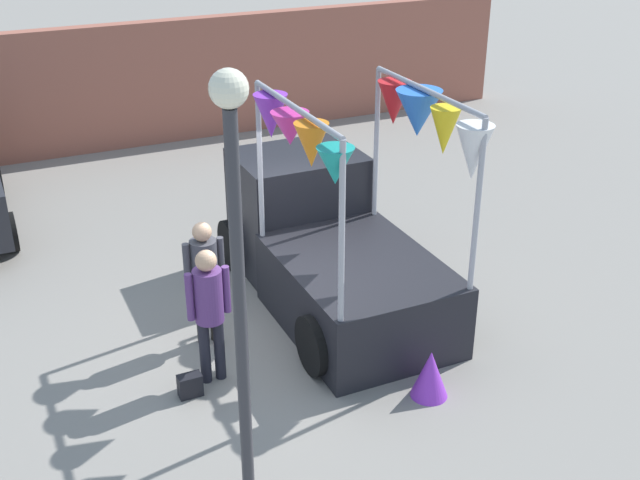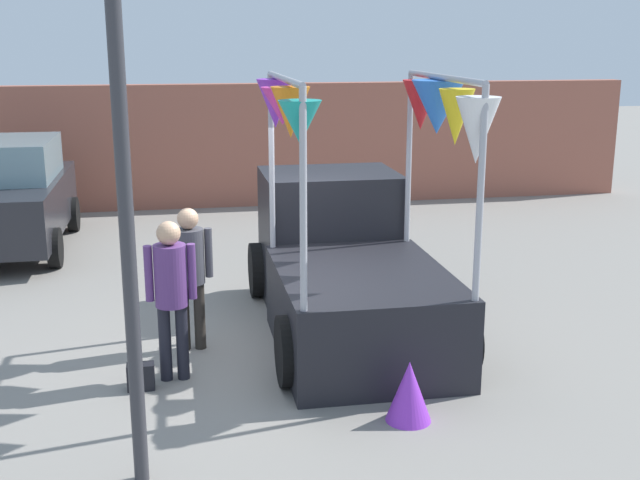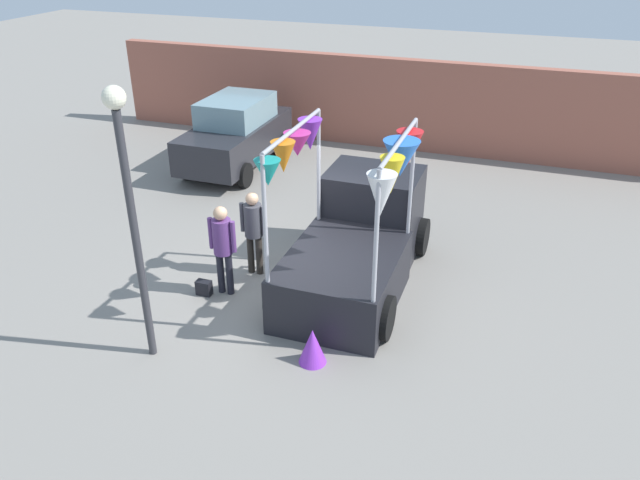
{
  "view_description": "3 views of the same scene",
  "coord_description": "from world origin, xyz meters",
  "px_view_note": "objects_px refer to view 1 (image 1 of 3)",
  "views": [
    {
      "loc": [
        -3.29,
        -8.45,
        5.75
      ],
      "look_at": [
        0.63,
        0.05,
        1.21
      ],
      "focal_mm": 45.0,
      "sensor_mm": 36.0,
      "label": 1
    },
    {
      "loc": [
        -1.0,
        -8.77,
        3.57
      ],
      "look_at": [
        0.6,
        0.05,
        1.28
      ],
      "focal_mm": 45.0,
      "sensor_mm": 36.0,
      "label": 2
    },
    {
      "loc": [
        3.76,
        -9.29,
        6.21
      ],
      "look_at": [
        0.7,
        -0.59,
        1.37
      ],
      "focal_mm": 35.0,
      "sensor_mm": 36.0,
      "label": 3
    }
  ],
  "objects_px": {
    "street_lamp": "(237,246)",
    "handbag": "(190,385)",
    "person_vendor": "(205,271)",
    "vendor_truck": "(327,236)",
    "person_customer": "(209,304)",
    "folded_kite_bundle_violet": "(430,374)"
  },
  "relations": [
    {
      "from": "vendor_truck",
      "to": "handbag",
      "type": "bearing_deg",
      "value": -148.48
    },
    {
      "from": "vendor_truck",
      "to": "street_lamp",
      "type": "distance_m",
      "value": 4.51
    },
    {
      "from": "street_lamp",
      "to": "folded_kite_bundle_violet",
      "type": "relative_size",
      "value": 7.11
    },
    {
      "from": "street_lamp",
      "to": "handbag",
      "type": "bearing_deg",
      "value": 92.08
    },
    {
      "from": "person_vendor",
      "to": "handbag",
      "type": "xyz_separation_m",
      "value": [
        -0.56,
        -1.04,
        -0.88
      ]
    },
    {
      "from": "person_customer",
      "to": "person_vendor",
      "type": "relative_size",
      "value": 1.03
    },
    {
      "from": "vendor_truck",
      "to": "person_vendor",
      "type": "xyz_separation_m",
      "value": [
        -1.93,
        -0.49,
        0.11
      ]
    },
    {
      "from": "folded_kite_bundle_violet",
      "to": "vendor_truck",
      "type": "bearing_deg",
      "value": 90.99
    },
    {
      "from": "handbag",
      "to": "folded_kite_bundle_violet",
      "type": "xyz_separation_m",
      "value": [
        2.54,
        -1.17,
        0.16
      ]
    },
    {
      "from": "person_customer",
      "to": "street_lamp",
      "type": "bearing_deg",
      "value": -98.11
    },
    {
      "from": "handbag",
      "to": "vendor_truck",
      "type": "bearing_deg",
      "value": 31.52
    },
    {
      "from": "person_customer",
      "to": "handbag",
      "type": "bearing_deg",
      "value": -150.26
    },
    {
      "from": "vendor_truck",
      "to": "person_vendor",
      "type": "distance_m",
      "value": 2.0
    },
    {
      "from": "vendor_truck",
      "to": "person_customer",
      "type": "bearing_deg",
      "value": -148.19
    },
    {
      "from": "person_vendor",
      "to": "folded_kite_bundle_violet",
      "type": "distance_m",
      "value": 3.05
    },
    {
      "from": "handbag",
      "to": "folded_kite_bundle_violet",
      "type": "height_order",
      "value": "folded_kite_bundle_violet"
    },
    {
      "from": "person_vendor",
      "to": "street_lamp",
      "type": "distance_m",
      "value": 3.36
    },
    {
      "from": "person_vendor",
      "to": "handbag",
      "type": "relative_size",
      "value": 6.03
    },
    {
      "from": "handbag",
      "to": "street_lamp",
      "type": "xyz_separation_m",
      "value": [
        0.07,
        -1.8,
        2.61
      ]
    },
    {
      "from": "vendor_truck",
      "to": "person_customer",
      "type": "relative_size",
      "value": 2.36
    },
    {
      "from": "person_vendor",
      "to": "street_lamp",
      "type": "bearing_deg",
      "value": -99.91
    },
    {
      "from": "person_vendor",
      "to": "folded_kite_bundle_violet",
      "type": "xyz_separation_m",
      "value": [
        1.98,
        -2.21,
        -0.72
      ]
    }
  ]
}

